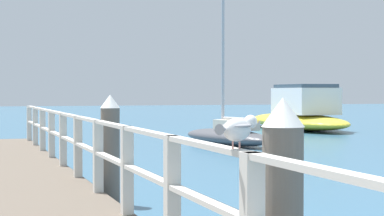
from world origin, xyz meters
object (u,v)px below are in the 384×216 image
dock_piling_far (110,149)px  boat_4 (228,135)px  boat_1 (299,115)px  seagull_foreground (238,128)px

dock_piling_far → boat_4: 11.06m
boat_1 → boat_4: bearing=51.0°
dock_piling_far → seagull_foreground: (-0.37, -5.63, 0.61)m
seagull_foreground → boat_1: boat_1 is taller
dock_piling_far → seagull_foreground: dock_piling_far is taller
boat_4 → boat_1: bearing=35.0°
seagull_foreground → boat_4: boat_4 is taller
seagull_foreground → boat_1: bearing=114.6°
dock_piling_far → boat_4: bearing=58.6°
boat_1 → boat_4: boat_4 is taller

